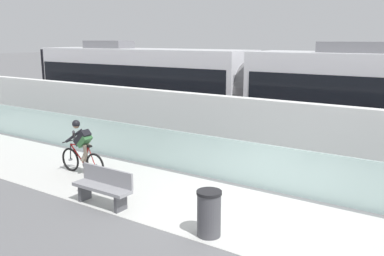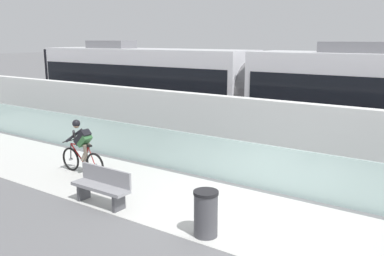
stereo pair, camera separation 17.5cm
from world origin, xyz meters
name	(u,v)px [view 1 (the left image)]	position (x,y,z in m)	size (l,w,h in m)	color
ground_plane	(240,215)	(0.00, 0.00, 0.00)	(200.00, 200.00, 0.00)	slate
bike_path_deck	(240,215)	(0.00, 0.00, 0.01)	(32.00, 3.20, 0.01)	silver
glass_parapet	(274,169)	(0.00, 1.85, 0.61)	(32.00, 0.05, 1.22)	silver
concrete_barrier_wall	(299,138)	(0.00, 3.65, 1.06)	(32.00, 0.36, 2.11)	white
tram_rail_near	(323,154)	(0.00, 6.13, 0.00)	(32.00, 0.08, 0.01)	#595654
tram_rail_far	(335,145)	(0.00, 7.57, 0.00)	(32.00, 0.08, 0.01)	#595654
tram	(252,91)	(-3.12, 6.85, 1.89)	(22.56, 2.54, 3.81)	silver
cyclist_on_bike	(82,149)	(-5.18, 0.00, 0.78)	(1.77, 0.58, 1.61)	black
trash_bin	(209,214)	(-0.06, -1.25, 0.48)	(0.51, 0.51, 0.96)	#47474C
bench	(104,186)	(-2.99, -1.29, 0.48)	(1.60, 0.45, 0.89)	gray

